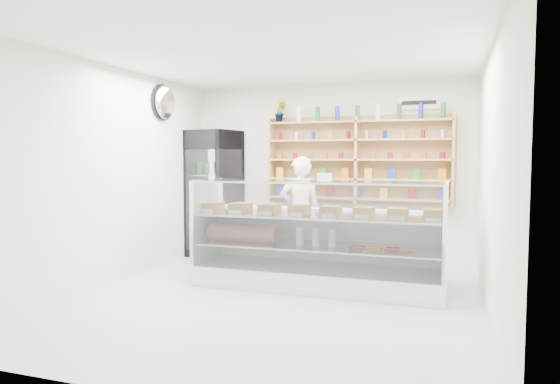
% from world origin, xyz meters
% --- Properties ---
extents(room, '(5.00, 5.00, 5.00)m').
position_xyz_m(room, '(0.00, 0.00, 1.40)').
color(room, '#BCBCC1').
rests_on(room, ground).
extents(display_counter, '(3.09, 0.92, 1.34)m').
position_xyz_m(display_counter, '(0.30, 0.67, 0.37)').
color(display_counter, white).
rests_on(display_counter, floor).
extents(shop_worker, '(0.71, 0.60, 1.65)m').
position_xyz_m(shop_worker, '(-0.26, 1.85, 0.82)').
color(shop_worker, white).
rests_on(shop_worker, floor).
extents(drinks_cooler, '(0.86, 0.84, 2.08)m').
position_xyz_m(drinks_cooler, '(-1.85, 2.13, 1.04)').
color(drinks_cooler, black).
rests_on(drinks_cooler, floor).
extents(wall_shelving, '(2.84, 0.28, 1.33)m').
position_xyz_m(wall_shelving, '(0.50, 2.34, 1.59)').
color(wall_shelving, tan).
rests_on(wall_shelving, back_wall).
extents(potted_plant, '(0.23, 0.21, 0.33)m').
position_xyz_m(potted_plant, '(-0.75, 2.34, 2.36)').
color(potted_plant, '#1E6626').
rests_on(potted_plant, wall_shelving).
extents(security_mirror, '(0.15, 0.50, 0.50)m').
position_xyz_m(security_mirror, '(-2.17, 1.20, 2.45)').
color(security_mirror, silver).
rests_on(security_mirror, left_wall).
extents(wall_sign, '(0.62, 0.03, 0.20)m').
position_xyz_m(wall_sign, '(1.40, 2.47, 2.45)').
color(wall_sign, white).
rests_on(wall_sign, back_wall).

